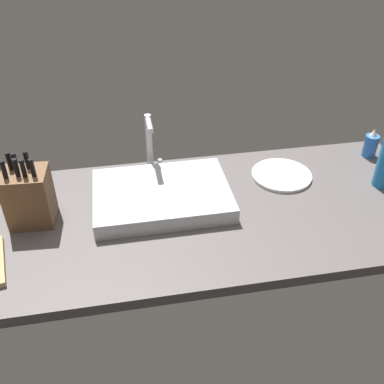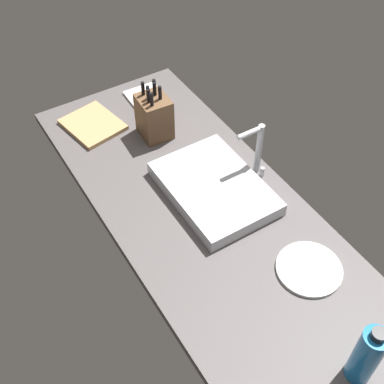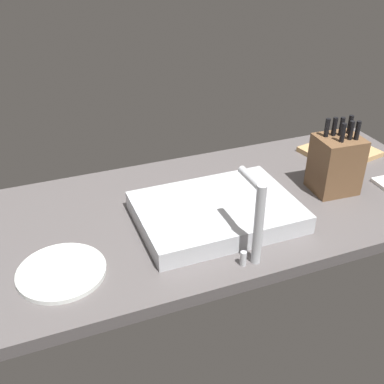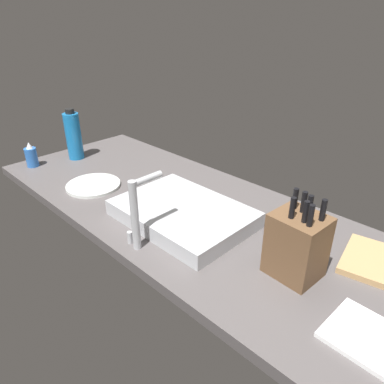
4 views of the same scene
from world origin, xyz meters
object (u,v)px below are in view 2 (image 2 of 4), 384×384
object	(u,v)px
cutting_board	(93,125)
water_bottle	(367,355)
faucet	(257,147)
sink_basin	(214,188)
dinner_plate	(309,269)
knife_block	(154,116)
dish_towel	(146,97)

from	to	relation	value
cutting_board	water_bottle	size ratio (longest dim) A/B	0.99
faucet	cutting_board	bearing A→B (deg)	-144.08
sink_basin	dinner_plate	world-z (taller)	sink_basin
knife_block	dinner_plate	world-z (taller)	knife_block
sink_basin	dish_towel	size ratio (longest dim) A/B	2.65
water_bottle	cutting_board	bearing A→B (deg)	-172.30
sink_basin	dish_towel	distance (cm)	64.13
dish_towel	sink_basin	bearing A→B (deg)	-5.38
faucet	dinner_plate	xyz separation A→B (cm)	(45.64, -11.91, -12.24)
sink_basin	dinner_plate	size ratio (longest dim) A/B	2.06
sink_basin	knife_block	xyz separation A→B (cm)	(-40.69, -2.17, 6.58)
sink_basin	knife_block	distance (cm)	41.28
sink_basin	water_bottle	world-z (taller)	water_bottle
water_bottle	dish_towel	world-z (taller)	water_bottle
sink_basin	dinner_plate	distance (cm)	44.93
cutting_board	dish_towel	distance (cm)	28.65
knife_block	dinner_plate	size ratio (longest dim) A/B	1.10
cutting_board	dinner_plate	xyz separation A→B (cm)	(102.92, 29.60, -0.30)
dinner_plate	dish_towel	distance (cm)	108.09
cutting_board	dinner_plate	size ratio (longest dim) A/B	1.09
knife_block	dish_towel	size ratio (longest dim) A/B	1.41
sink_basin	dinner_plate	xyz separation A→B (cm)	(44.26, 7.42, -2.06)
sink_basin	knife_block	size ratio (longest dim) A/B	1.88
knife_block	faucet	bearing A→B (deg)	32.30
cutting_board	dish_towel	bearing A→B (deg)	100.37
cutting_board	faucet	bearing A→B (deg)	35.92
sink_basin	water_bottle	xyz separation A→B (cm)	(77.35, -3.78, 8.50)
knife_block	water_bottle	distance (cm)	118.07
sink_basin	cutting_board	bearing A→B (deg)	-159.30
sink_basin	water_bottle	size ratio (longest dim) A/B	1.86
faucet	water_bottle	world-z (taller)	water_bottle
knife_block	dish_towel	bearing A→B (deg)	164.16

